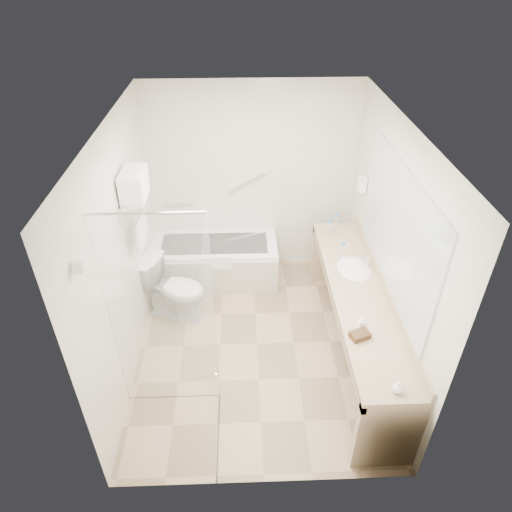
{
  "coord_description": "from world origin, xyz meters",
  "views": [
    {
      "loc": [
        -0.14,
        -3.66,
        3.76
      ],
      "look_at": [
        0.0,
        0.3,
        1.0
      ],
      "focal_mm": 32.0,
      "sensor_mm": 36.0,
      "label": 1
    }
  ],
  "objects_px": {
    "bathtub": "(216,261)",
    "toilet": "(175,289)",
    "vanity_counter": "(357,307)",
    "amenity_basket": "(360,335)",
    "water_bottle_left": "(343,252)"
  },
  "relations": [
    {
      "from": "bathtub",
      "to": "water_bottle_left",
      "type": "distance_m",
      "value": 1.8
    },
    {
      "from": "toilet",
      "to": "bathtub",
      "type": "bearing_deg",
      "value": -11.46
    },
    {
      "from": "toilet",
      "to": "amenity_basket",
      "type": "bearing_deg",
      "value": -104.36
    },
    {
      "from": "toilet",
      "to": "amenity_basket",
      "type": "distance_m",
      "value": 2.32
    },
    {
      "from": "bathtub",
      "to": "vanity_counter",
      "type": "xyz_separation_m",
      "value": [
        1.52,
        -1.39,
        0.36
      ]
    },
    {
      "from": "vanity_counter",
      "to": "toilet",
      "type": "relative_size",
      "value": 3.5
    },
    {
      "from": "vanity_counter",
      "to": "toilet",
      "type": "bearing_deg",
      "value": 160.48
    },
    {
      "from": "bathtub",
      "to": "toilet",
      "type": "xyz_separation_m",
      "value": [
        -0.45,
        -0.69,
        0.1
      ]
    },
    {
      "from": "bathtub",
      "to": "toilet",
      "type": "relative_size",
      "value": 2.07
    },
    {
      "from": "vanity_counter",
      "to": "water_bottle_left",
      "type": "height_order",
      "value": "water_bottle_left"
    },
    {
      "from": "bathtub",
      "to": "amenity_basket",
      "type": "distance_m",
      "value": 2.52
    },
    {
      "from": "vanity_counter",
      "to": "amenity_basket",
      "type": "height_order",
      "value": "vanity_counter"
    },
    {
      "from": "toilet",
      "to": "water_bottle_left",
      "type": "xyz_separation_m",
      "value": [
        1.91,
        -0.12,
        0.57
      ]
    },
    {
      "from": "water_bottle_left",
      "to": "toilet",
      "type": "bearing_deg",
      "value": 176.35
    },
    {
      "from": "vanity_counter",
      "to": "water_bottle_left",
      "type": "relative_size",
      "value": 12.7
    }
  ]
}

